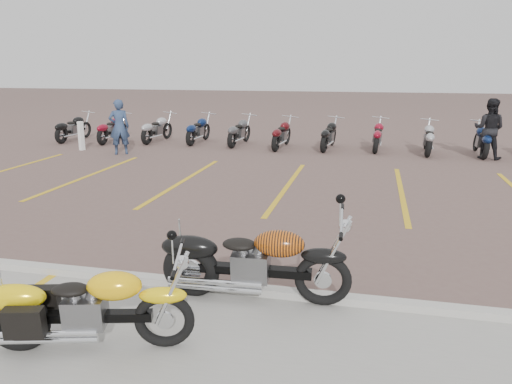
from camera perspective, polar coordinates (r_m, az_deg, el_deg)
ground at (r=8.50m, az=-0.94°, el=-5.53°), size 100.00×100.00×0.00m
curb at (r=6.70m, az=-5.17°, el=-10.68°), size 60.00×0.18×0.12m
parking_stripes at (r=12.26m, az=3.60°, el=0.68°), size 38.00×5.50×0.01m
yellow_cruiser at (r=5.54m, az=-18.92°, el=-12.72°), size 2.10×0.67×0.88m
flame_cruiser at (r=6.25m, az=-0.59°, el=-8.26°), size 2.38×0.37×0.98m
person_a at (r=17.19m, az=-15.36°, el=7.18°), size 0.79×0.71×1.81m
person_b at (r=17.38m, az=25.09°, el=6.56°), size 1.12×1.00×1.89m
bollard at (r=18.48m, az=-19.36°, el=6.08°), size 0.19×0.19×1.00m
bg_bike_row at (r=18.07m, az=3.02°, el=6.85°), size 17.22×2.03×1.10m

